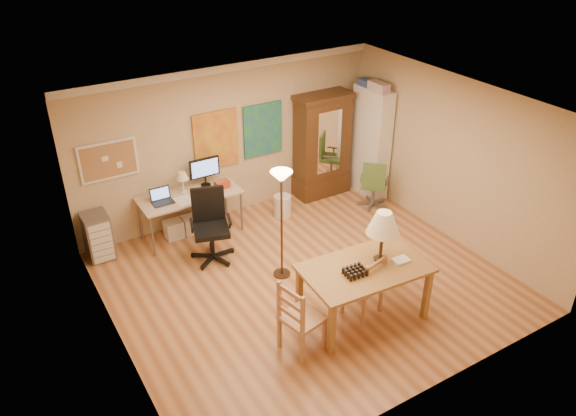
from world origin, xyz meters
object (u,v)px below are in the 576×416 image
office_chair_black (212,241)px  bookshelf (370,143)px  office_chair_green (373,194)px  armoire (322,152)px  computer_desk (192,209)px  dining_table (372,254)px

office_chair_black → bookshelf: (3.49, 0.50, 0.72)m
office_chair_green → armoire: 1.23m
armoire → office_chair_black: bearing=-160.8°
computer_desk → office_chair_black: computer_desk is taller
bookshelf → computer_desk: bearing=174.1°
office_chair_black → bookshelf: size_ratio=0.56×
armoire → office_chair_green: bearing=-60.8°
office_chair_black → computer_desk: bearing=87.9°
computer_desk → office_chair_green: size_ratio=1.78×
computer_desk → bookshelf: bookshelf is taller
dining_table → armoire: 3.59m
dining_table → office_chair_black: 2.74m
office_chair_green → dining_table: bearing=-130.0°
dining_table → armoire: bearing=66.2°
dining_table → bookshelf: 3.62m
dining_table → computer_desk: size_ratio=1.02×
dining_table → bookshelf: size_ratio=0.82×
office_chair_green → office_chair_black: bearing=-179.8°
office_chair_black → armoire: armoire is taller
dining_table → office_chair_black: size_ratio=1.47×
office_chair_green → armoire: size_ratio=0.48×
armoire → bookshelf: size_ratio=0.95×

